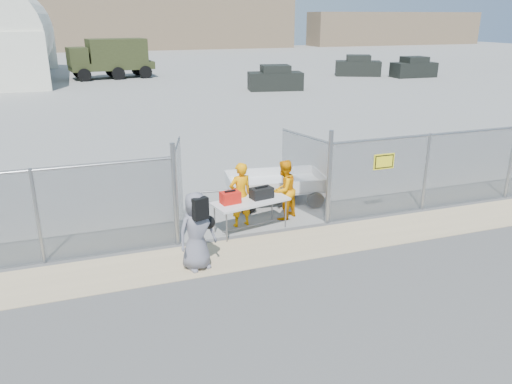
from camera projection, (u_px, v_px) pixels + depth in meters
name	position (u px, v px, depth m)	size (l,w,h in m)	color
ground	(286.00, 268.00, 10.89)	(160.00, 160.00, 0.00)	#444444
tarmac_inside	(121.00, 73.00, 48.30)	(160.00, 80.00, 0.01)	gray
dirt_strip	(270.00, 249.00, 11.78)	(44.00, 1.60, 0.01)	tan
distant_hills	(131.00, 21.00, 80.42)	(140.00, 6.00, 9.00)	#7F684F
chain_link_fence	(256.00, 192.00, 12.30)	(40.00, 0.20, 2.20)	gray
folding_table	(251.00, 215.00, 12.69)	(1.94, 0.81, 0.82)	silver
orange_bag	(230.00, 197.00, 12.31)	(0.47, 0.31, 0.29)	red
black_duffel	(262.00, 193.00, 12.66)	(0.56, 0.33, 0.27)	black
security_worker_left	(241.00, 195.00, 12.82)	(0.63, 0.41, 1.72)	#FF9902
security_worker_right	(284.00, 190.00, 13.32)	(0.79, 0.62, 1.63)	#FF9902
visitor	(197.00, 231.00, 10.63)	(0.85, 0.56, 1.74)	slate
utility_trailer	(275.00, 187.00, 14.69)	(3.63, 1.87, 0.88)	silver
military_truck	(111.00, 59.00, 43.75)	(7.08, 2.61, 3.38)	#2F3519
parked_vehicle_near	(275.00, 78.00, 36.91)	(3.94, 1.78, 1.78)	black
parked_vehicle_mid	(358.00, 66.00, 45.84)	(4.04, 1.83, 1.83)	black
parked_vehicle_far	(414.00, 67.00, 44.82)	(3.92, 1.77, 1.77)	black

